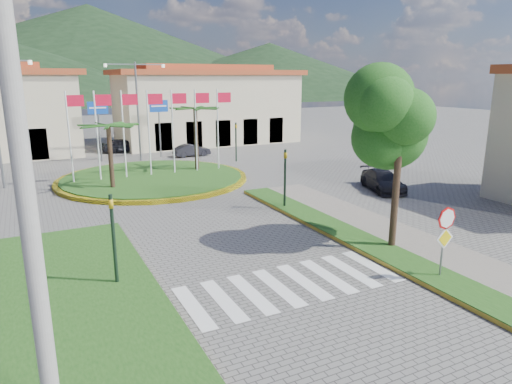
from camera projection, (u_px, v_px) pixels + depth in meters
name	position (u px, v px, depth m)	size (l,w,h in m)	color
ground	(366.00, 345.00, 11.99)	(160.00, 160.00, 0.00)	slate
sidewalk_right	(461.00, 272.00, 16.32)	(4.00, 28.00, 0.15)	gray
verge_right	(437.00, 278.00, 15.79)	(1.60, 28.00, 0.18)	#1B4714
median_left	(78.00, 298.00, 14.33)	(5.00, 14.00, 0.18)	#1B4714
crosswalk	(288.00, 285.00, 15.45)	(8.00, 3.00, 0.01)	silver
roundabout_island	(153.00, 178.00, 30.99)	(12.70, 12.70, 6.00)	yellow
stop_sign	(445.00, 231.00, 15.39)	(0.80, 0.11, 2.65)	slate
deciduous_tree	(401.00, 122.00, 17.44)	(3.60, 3.60, 6.80)	black
utility_pole	(29.00, 222.00, 7.61)	(0.32, 0.32, 9.00)	gray
traffic_light_left	(113.00, 232.00, 14.87)	(0.15, 0.18, 3.20)	black
traffic_light_right	(285.00, 173.00, 23.86)	(0.15, 0.18, 3.20)	black
traffic_light_far	(236.00, 138.00, 37.51)	(0.18, 0.15, 3.20)	black
direction_sign_west	(99.00, 119.00, 37.06)	(1.60, 0.14, 5.20)	slate
direction_sign_east	(159.00, 116.00, 39.24)	(1.60, 0.14, 5.20)	slate
street_lamp_centre	(138.00, 106.00, 37.29)	(4.80, 0.16, 8.00)	slate
building_right	(206.00, 105.00, 48.28)	(19.08, 9.54, 8.05)	beige
hill_far_mid	(91.00, 51.00, 153.33)	(180.00, 180.00, 30.00)	black
hill_far_east	(270.00, 70.00, 157.15)	(120.00, 120.00, 18.00)	black
hill_near_back	(8.00, 72.00, 118.19)	(110.00, 110.00, 16.00)	black
white_van	(17.00, 153.00, 38.69)	(1.95, 4.23, 1.17)	white
car_dark_a	(123.00, 145.00, 42.44)	(1.52, 3.78, 1.29)	black
car_dark_b	(192.00, 150.00, 40.23)	(1.13, 3.23, 1.07)	black
car_side_right	(383.00, 181.00, 28.18)	(1.71, 4.22, 1.22)	black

